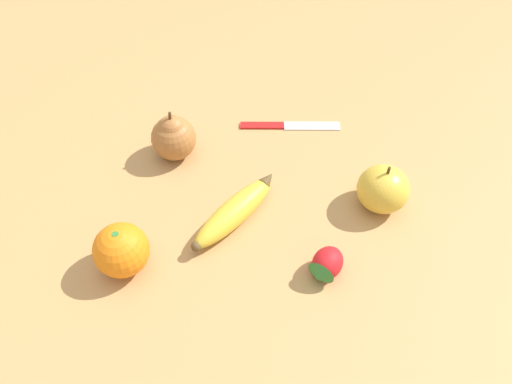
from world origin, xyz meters
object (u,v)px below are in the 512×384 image
strawberry (326,265)px  orange (121,250)px  apple (383,189)px  paring_knife (286,125)px  banana (235,211)px  pear (173,137)px

strawberry → orange: bearing=-59.5°
orange → strawberry: size_ratio=1.35×
apple → paring_knife: (0.22, -0.08, -0.03)m
orange → paring_knife: orange is taller
banana → orange: bearing=158.7°
orange → paring_knife: (-0.05, -0.39, -0.04)m
banana → paring_knife: 0.23m
orange → strawberry: bearing=-150.1°
banana → apple: size_ratio=2.17×
pear → orange: bearing=110.3°
pear → paring_knife: size_ratio=0.57×
banana → paring_knife: banana is taller
banana → apple: 0.23m
pear → paring_knife: (-0.13, -0.17, -0.04)m
orange → apple: (-0.27, -0.31, -0.00)m
strawberry → paring_knife: (0.21, -0.24, -0.02)m
pear → strawberry: bearing=167.4°
strawberry → apple: (-0.01, -0.16, 0.02)m
apple → paring_knife: size_ratio=0.52×
strawberry → paring_knife: size_ratio=0.35×
apple → orange: bearing=49.1°
strawberry → pear: bearing=-102.1°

